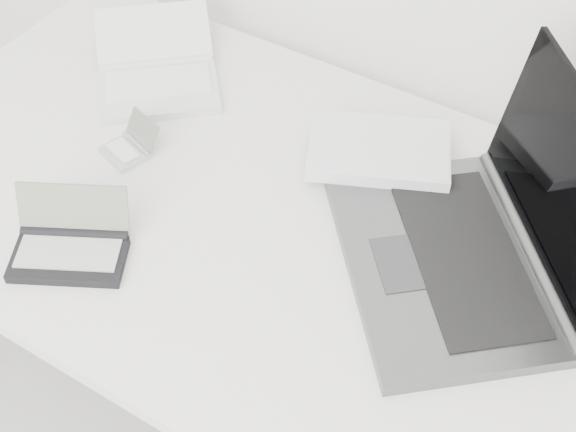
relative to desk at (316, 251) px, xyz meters
The scene contains 5 objects.
desk is the anchor object (origin of this frame).
laptop_large 0.24m from the desk, 26.67° to the left, with size 0.61×0.53×0.28m.
netbook_open_white 0.50m from the desk, 158.90° to the left, with size 0.36×0.37×0.07m.
pda_silver 0.38m from the desk, behind, with size 0.10×0.11×0.06m.
palmtop_charcoal 0.40m from the desk, 141.95° to the right, with size 0.22×0.20×0.09m.
Camera 1 is at (0.41, 0.80, 1.70)m, focal length 50.00 mm.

